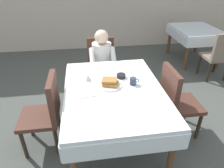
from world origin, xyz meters
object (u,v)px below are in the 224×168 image
at_px(chair_left_side, 47,110).
at_px(bowl_butter, 121,76).
at_px(chair_right_side, 176,98).
at_px(syrup_pitcher, 88,78).
at_px(breakfast_stack, 110,82).
at_px(cup_coffee, 133,81).
at_px(spoon_near_edge, 117,100).
at_px(background_chair_empty, 220,54).
at_px(fork_left_of_plate, 94,88).
at_px(chair_diner, 101,63).
at_px(knife_right_of_plate, 126,85).
at_px(plate_breakfast, 110,85).
at_px(dining_table_main, 114,95).
at_px(background_table_far, 195,34).
at_px(diner_person, 102,59).

distance_m(chair_left_side, bowl_butter, 0.96).
distance_m(chair_right_side, syrup_pitcher, 1.10).
relative_size(breakfast_stack, syrup_pitcher, 2.58).
distance_m(cup_coffee, spoon_near_edge, 0.39).
distance_m(cup_coffee, bowl_butter, 0.21).
bearing_deg(breakfast_stack, chair_left_side, -174.65).
relative_size(spoon_near_edge, background_chair_empty, 0.16).
xyz_separation_m(fork_left_of_plate, background_chair_empty, (2.39, 1.20, -0.21)).
bearing_deg(bowl_butter, breakfast_stack, -132.73).
relative_size(chair_diner, knife_right_of_plate, 4.65).
xyz_separation_m(plate_breakfast, cup_coffee, (0.27, -0.01, 0.03)).
height_order(chair_left_side, knife_right_of_plate, chair_left_side).
distance_m(bowl_butter, background_chair_empty, 2.28).
bearing_deg(syrup_pitcher, chair_diner, 75.15).
bearing_deg(background_chair_empty, chair_left_side, -157.02).
relative_size(chair_right_side, knife_right_of_plate, 4.65).
bearing_deg(breakfast_stack, chair_right_side, -4.91).
distance_m(dining_table_main, breakfast_stack, 0.16).
height_order(bowl_butter, fork_left_of_plate, bowl_butter).
relative_size(cup_coffee, knife_right_of_plate, 0.57).
bearing_deg(fork_left_of_plate, background_table_far, -46.52).
relative_size(dining_table_main, chair_diner, 1.64).
bearing_deg(breakfast_stack, chair_diner, 89.74).
relative_size(dining_table_main, background_table_far, 1.36).
bearing_deg(spoon_near_edge, cup_coffee, 39.50).
bearing_deg(knife_right_of_plate, chair_diner, 14.32).
bearing_deg(syrup_pitcher, breakfast_stack, -33.70).
height_order(breakfast_stack, fork_left_of_plate, breakfast_stack).
relative_size(dining_table_main, spoon_near_edge, 10.16).
height_order(cup_coffee, fork_left_of_plate, cup_coffee).
bearing_deg(chair_right_side, syrup_pitcher, -102.46).
bearing_deg(knife_right_of_plate, diner_person, 15.78).
bearing_deg(diner_person, cup_coffee, 105.55).
height_order(chair_left_side, plate_breakfast, chair_left_side).
distance_m(bowl_butter, fork_left_of_plate, 0.41).
bearing_deg(breakfast_stack, plate_breakfast, -143.60).
distance_m(plate_breakfast, knife_right_of_plate, 0.19).
xyz_separation_m(cup_coffee, background_chair_empty, (1.93, 1.18, -0.25)).
xyz_separation_m(chair_diner, syrup_pitcher, (-0.25, -0.94, 0.25)).
bearing_deg(plate_breakfast, knife_right_of_plate, -6.01).
bearing_deg(cup_coffee, plate_breakfast, 178.60).
distance_m(knife_right_of_plate, background_chair_empty, 2.35).
bearing_deg(chair_left_side, plate_breakfast, -84.73).
relative_size(chair_right_side, background_table_far, 0.83).
height_order(chair_right_side, breakfast_stack, chair_right_side).
distance_m(plate_breakfast, breakfast_stack, 0.04).
height_order(cup_coffee, spoon_near_edge, cup_coffee).
relative_size(diner_person, fork_left_of_plate, 6.22).
height_order(diner_person, knife_right_of_plate, diner_person).
bearing_deg(dining_table_main, syrup_pitcher, 140.17).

